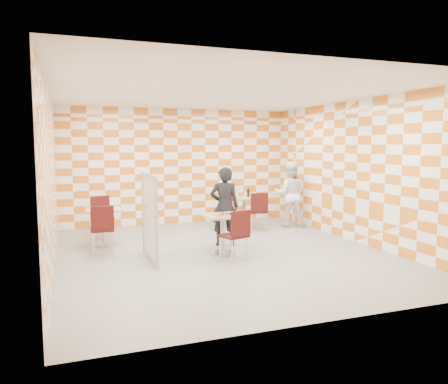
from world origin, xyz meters
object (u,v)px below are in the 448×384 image
at_px(second_table, 244,207).
at_px(empty_table, 104,220).
at_px(chair_second_front, 258,208).
at_px(partition, 150,217).
at_px(soda_bottle, 248,193).
at_px(chair_empty_near, 102,226).
at_px(man_white, 290,194).
at_px(chair_empty_far, 102,213).
at_px(main_table, 223,227).
at_px(chair_main_front, 237,231).
at_px(sport_bottle, 237,194).
at_px(chair_second_side, 226,206).
at_px(man_dark, 225,206).

xyz_separation_m(second_table, empty_table, (-3.52, -0.93, 0.00)).
distance_m(chair_second_front, partition, 3.49).
bearing_deg(empty_table, second_table, 14.85).
bearing_deg(empty_table, soda_bottle, 14.97).
relative_size(chair_second_front, chair_empty_near, 1.00).
bearing_deg(man_white, partition, 52.19).
xyz_separation_m(chair_empty_far, man_white, (4.61, -0.19, 0.28)).
bearing_deg(main_table, man_white, 39.67).
relative_size(second_table, chair_main_front, 0.81).
bearing_deg(sport_bottle, chair_second_front, -67.90).
distance_m(chair_second_side, partition, 3.44).
relative_size(chair_empty_near, man_dark, 0.57).
relative_size(sport_bottle, soda_bottle, 0.87).
height_order(main_table, empty_table, same).
xyz_separation_m(empty_table, chair_empty_near, (-0.09, -0.80, 0.04)).
relative_size(second_table, sport_bottle, 3.75).
relative_size(second_table, man_dark, 0.46).
bearing_deg(chair_empty_far, second_table, 2.77).
bearing_deg(man_dark, empty_table, -5.29).
bearing_deg(partition, man_white, 28.30).
height_order(chair_main_front, chair_second_front, same).
distance_m(main_table, chair_empty_far, 3.09).
bearing_deg(chair_empty_near, chair_empty_far, 86.32).
xyz_separation_m(empty_table, chair_main_front, (2.09, -2.18, 0.04)).
bearing_deg(second_table, man_dark, -123.19).
distance_m(chair_empty_far, sport_bottle, 3.35).
distance_m(chair_second_side, sport_bottle, 0.43).
bearing_deg(partition, sport_bottle, 43.76).
relative_size(chair_empty_near, soda_bottle, 4.02).
height_order(empty_table, soda_bottle, soda_bottle).
bearing_deg(man_white, chair_empty_far, 21.49).
distance_m(partition, sport_bottle, 3.69).
height_order(chair_second_front, man_white, man_white).
xyz_separation_m(chair_empty_far, partition, (0.66, -2.32, 0.25)).
height_order(chair_second_side, chair_empty_far, same).
height_order(second_table, man_white, man_white).
relative_size(chair_main_front, partition, 0.60).
height_order(empty_table, chair_main_front, chair_main_front).
bearing_deg(man_dark, man_white, -131.90).
xyz_separation_m(chair_empty_near, man_dark, (2.42, -0.09, 0.26)).
bearing_deg(man_dark, chair_empty_near, 13.37).
bearing_deg(man_white, chair_empty_near, 40.09).
bearing_deg(partition, main_table, -0.38).
height_order(main_table, chair_second_front, chair_second_front).
distance_m(man_dark, sport_bottle, 2.14).
relative_size(chair_second_front, chair_empty_far, 1.00).
distance_m(second_table, chair_second_front, 0.65).
bearing_deg(partition, soda_bottle, 40.39).
relative_size(main_table, chair_second_side, 0.81).
height_order(chair_second_front, chair_empty_far, same).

